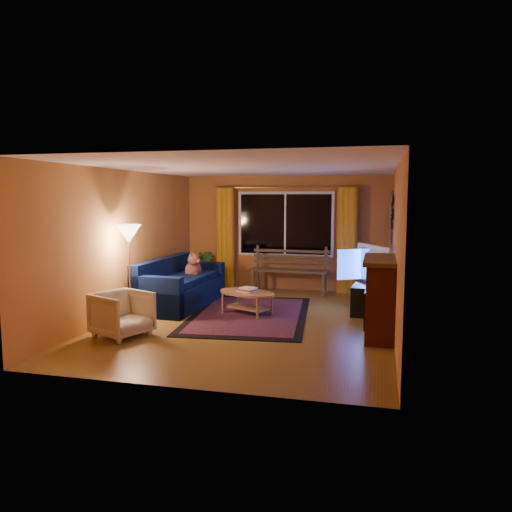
% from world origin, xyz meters
% --- Properties ---
extents(floor, '(4.50, 6.00, 0.02)m').
position_xyz_m(floor, '(0.00, 0.00, -0.01)').
color(floor, brown).
rests_on(floor, ground).
extents(ceiling, '(4.50, 6.00, 0.02)m').
position_xyz_m(ceiling, '(0.00, 0.00, 2.51)').
color(ceiling, white).
rests_on(ceiling, ground).
extents(wall_back, '(4.50, 0.02, 2.50)m').
position_xyz_m(wall_back, '(0.00, 3.01, 1.25)').
color(wall_back, '#BE7738').
rests_on(wall_back, ground).
extents(wall_left, '(0.02, 6.00, 2.50)m').
position_xyz_m(wall_left, '(-2.26, 0.00, 1.25)').
color(wall_left, '#BE7738').
rests_on(wall_left, ground).
extents(wall_right, '(0.02, 6.00, 2.50)m').
position_xyz_m(wall_right, '(2.26, 0.00, 1.25)').
color(wall_right, '#BE7738').
rests_on(wall_right, ground).
extents(window, '(2.00, 0.02, 1.30)m').
position_xyz_m(window, '(0.00, 2.94, 1.45)').
color(window, black).
rests_on(window, wall_back).
extents(curtain_rod, '(3.20, 0.03, 0.03)m').
position_xyz_m(curtain_rod, '(0.00, 2.90, 2.25)').
color(curtain_rod, '#BF8C3F').
rests_on(curtain_rod, wall_back).
extents(curtain_left, '(0.36, 0.36, 2.24)m').
position_xyz_m(curtain_left, '(-1.35, 2.88, 1.12)').
color(curtain_left, orange).
rests_on(curtain_left, ground).
extents(curtain_right, '(0.36, 0.36, 2.24)m').
position_xyz_m(curtain_right, '(1.35, 2.88, 1.12)').
color(curtain_right, orange).
rests_on(curtain_right, ground).
extents(bench, '(1.68, 0.55, 0.50)m').
position_xyz_m(bench, '(0.18, 2.50, 0.25)').
color(bench, '#42331D').
rests_on(bench, ground).
extents(potted_plant, '(0.46, 0.46, 0.81)m').
position_xyz_m(potted_plant, '(-1.83, 2.75, 0.40)').
color(potted_plant, '#235B1E').
rests_on(potted_plant, ground).
extents(sofa, '(1.03, 2.24, 0.89)m').
position_xyz_m(sofa, '(-1.58, 0.82, 0.45)').
color(sofa, '#061033').
rests_on(sofa, ground).
extents(dog, '(0.41, 0.49, 0.45)m').
position_xyz_m(dog, '(-1.53, 1.31, 0.67)').
color(dog, '#914F43').
rests_on(dog, sofa).
extents(armchair, '(0.89, 0.91, 0.73)m').
position_xyz_m(armchair, '(-1.62, -1.32, 0.36)').
color(armchair, beige).
rests_on(armchair, ground).
extents(floor_lamp, '(0.35, 0.35, 1.60)m').
position_xyz_m(floor_lamp, '(-1.95, -0.44, 0.80)').
color(floor_lamp, '#BF8C3F').
rests_on(floor_lamp, ground).
extents(rug, '(2.27, 3.29, 0.02)m').
position_xyz_m(rug, '(-0.14, 0.41, 0.01)').
color(rug, maroon).
rests_on(rug, ground).
extents(coffee_table, '(1.46, 1.46, 0.40)m').
position_xyz_m(coffee_table, '(-0.20, 0.45, 0.20)').
color(coffee_table, '#A26F43').
rests_on(coffee_table, ground).
extents(tv_console, '(0.51, 1.26, 0.51)m').
position_xyz_m(tv_console, '(1.81, 1.23, 0.26)').
color(tv_console, black).
rests_on(tv_console, ground).
extents(television, '(0.70, 1.10, 0.67)m').
position_xyz_m(television, '(1.81, 1.23, 0.85)').
color(television, black).
rests_on(television, tv_console).
extents(fireplace, '(0.40, 1.20, 1.10)m').
position_xyz_m(fireplace, '(2.05, -0.40, 0.55)').
color(fireplace, maroon).
rests_on(fireplace, ground).
extents(mirror_cluster, '(0.06, 0.60, 0.56)m').
position_xyz_m(mirror_cluster, '(2.21, 1.30, 1.80)').
color(mirror_cluster, black).
rests_on(mirror_cluster, wall_right).
extents(painting, '(0.04, 0.76, 0.96)m').
position_xyz_m(painting, '(2.22, 2.45, 1.65)').
color(painting, orange).
rests_on(painting, wall_right).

